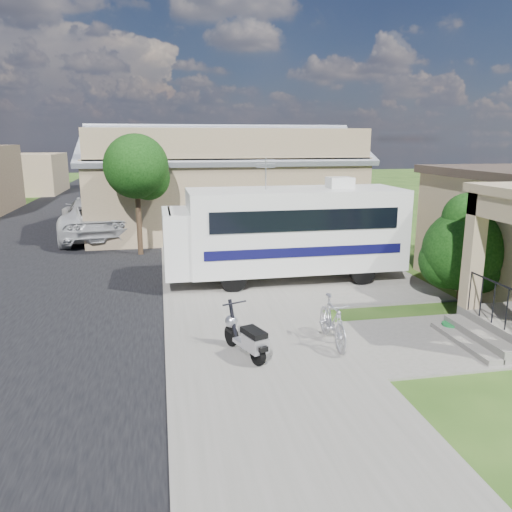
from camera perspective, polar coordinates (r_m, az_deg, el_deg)
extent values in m
plane|color=#1E3F11|center=(11.58, 4.83, -8.97)|extent=(120.00, 120.00, 0.00)
cube|color=black|center=(21.26, -22.94, 0.34)|extent=(9.00, 80.00, 0.02)
cube|color=#67645D|center=(20.86, -5.24, 1.17)|extent=(4.00, 80.00, 0.06)
cube|color=#67645D|center=(16.06, 5.68, -2.52)|extent=(7.00, 6.00, 0.05)
cube|color=#67645D|center=(11.87, 20.46, -9.10)|extent=(4.00, 3.00, 0.05)
cube|color=black|center=(15.73, 21.80, 2.52)|extent=(0.04, 1.10, 1.20)
cube|color=#67645D|center=(11.96, 24.16, -8.57)|extent=(0.40, 2.16, 0.32)
cube|color=#67645D|center=(11.80, 22.71, -9.14)|extent=(0.35, 2.16, 0.16)
cube|color=#93825D|center=(12.50, 23.65, 0.50)|extent=(0.35, 0.35, 2.70)
cube|color=#93825D|center=(11.51, 27.00, 4.73)|extent=(0.35, 2.40, 0.50)
cylinder|color=black|center=(11.73, 25.73, -2.76)|extent=(0.04, 1.70, 0.04)
cube|color=#877654|center=(24.62, -3.93, 7.21)|extent=(12.00, 8.00, 3.60)
cube|color=slate|center=(22.50, -3.39, 12.65)|extent=(12.50, 4.40, 1.78)
cube|color=slate|center=(26.47, -4.56, 12.71)|extent=(12.50, 4.40, 1.78)
cube|color=slate|center=(24.49, -4.05, 14.32)|extent=(12.50, 0.50, 0.22)
cube|color=#877654|center=(20.62, -2.68, 12.61)|extent=(11.76, 0.20, 1.30)
cube|color=#877654|center=(46.00, -26.32, 8.42)|extent=(8.00, 7.00, 3.20)
cylinder|color=black|center=(19.52, -13.26, 4.66)|extent=(0.20, 0.20, 3.15)
sphere|color=black|center=(19.35, -13.55, 9.93)|extent=(2.40, 2.40, 2.40)
sphere|color=black|center=(19.56, -12.27, 8.71)|extent=(1.68, 1.68, 1.68)
cylinder|color=black|center=(29.44, -12.56, 7.61)|extent=(0.20, 0.20, 3.29)
sphere|color=black|center=(29.33, -12.75, 11.26)|extent=(2.40, 2.40, 2.40)
sphere|color=black|center=(29.54, -11.91, 10.40)|extent=(1.68, 1.68, 1.68)
cylinder|color=black|center=(38.42, -12.23, 8.66)|extent=(0.20, 0.20, 3.01)
sphere|color=black|center=(38.33, -12.35, 11.22)|extent=(2.40, 2.40, 2.40)
sphere|color=black|center=(38.54, -11.71, 10.62)|extent=(1.68, 1.68, 1.68)
cube|color=silver|center=(15.60, 4.49, 3.16)|extent=(6.62, 2.40, 2.45)
cube|color=silver|center=(15.09, -9.11, 1.60)|extent=(0.77, 2.25, 1.89)
cube|color=black|center=(14.99, -9.84, 3.51)|extent=(0.07, 2.00, 0.85)
cube|color=black|center=(14.39, 5.80, 4.07)|extent=(5.61, 0.07, 0.61)
cube|color=black|center=(16.66, 3.41, 5.36)|extent=(5.61, 0.07, 0.61)
cube|color=#0B0A36|center=(14.57, 5.72, 0.46)|extent=(5.94, 0.06, 0.28)
cube|color=#0B0A36|center=(16.81, 3.37, 2.21)|extent=(5.94, 0.06, 0.28)
cube|color=silver|center=(15.86, 9.56, 8.28)|extent=(0.76, 0.67, 0.33)
cylinder|color=#B5B4BC|center=(15.16, 1.13, 9.38)|extent=(0.04, 0.04, 0.94)
cylinder|color=black|center=(14.44, -2.58, -2.62)|extent=(0.76, 0.27, 0.75)
cylinder|color=black|center=(16.43, -3.68, -0.68)|extent=(0.76, 0.27, 0.75)
cylinder|color=black|center=(15.51, 12.04, -1.79)|extent=(0.76, 0.27, 0.75)
cylinder|color=black|center=(17.38, 9.37, -0.06)|extent=(0.76, 0.27, 0.75)
cylinder|color=black|center=(14.82, 22.38, -3.14)|extent=(0.18, 0.18, 0.89)
sphere|color=black|center=(14.59, 22.72, 0.62)|extent=(2.21, 2.21, 2.21)
sphere|color=black|center=(15.02, 23.60, 2.60)|extent=(1.77, 1.77, 1.77)
sphere|color=black|center=(14.66, 21.05, -0.51)|extent=(1.55, 1.55, 1.55)
sphere|color=black|center=(14.54, 24.01, -1.34)|extent=(1.33, 1.33, 1.33)
sphere|color=black|center=(14.44, 23.03, 4.05)|extent=(1.33, 1.33, 1.33)
cylinder|color=black|center=(9.90, 0.21, -11.15)|extent=(0.26, 0.45, 0.44)
cylinder|color=black|center=(10.77, -2.82, -9.08)|extent=(0.26, 0.45, 0.44)
cube|color=#B5B4BC|center=(10.27, -1.24, -9.87)|extent=(0.47, 0.61, 0.08)
cube|color=#B5B4BC|center=(9.90, -0.09, -9.90)|extent=(0.50, 0.63, 0.30)
cube|color=black|center=(9.86, -0.24, -8.75)|extent=(0.48, 0.66, 0.12)
cube|color=black|center=(9.71, 0.67, -10.50)|extent=(0.24, 0.25, 0.10)
cylinder|color=black|center=(10.57, -2.67, -7.22)|extent=(0.19, 0.34, 0.83)
sphere|color=#B5B4BC|center=(10.65, -2.84, -7.46)|extent=(0.28, 0.28, 0.28)
sphere|color=black|center=(10.72, -3.04, -7.33)|extent=(0.12, 0.12, 0.12)
cylinder|color=black|center=(10.38, -2.48, -5.40)|extent=(0.52, 0.22, 0.04)
cube|color=black|center=(10.73, -2.83, -8.50)|extent=(0.23, 0.31, 0.06)
imported|color=#B5B4BC|center=(10.88, 8.73, -7.65)|extent=(0.51, 1.72, 1.03)
imported|color=silver|center=(23.74, -17.87, 4.21)|extent=(3.81, 6.85, 1.81)
imported|color=silver|center=(30.31, -17.50, 5.87)|extent=(2.27, 5.57, 1.61)
cylinder|color=#166F2F|center=(12.53, 21.32, -7.68)|extent=(0.40, 0.40, 0.18)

